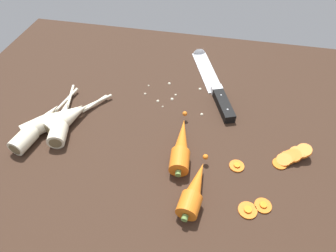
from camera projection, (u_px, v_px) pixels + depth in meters
The scene contains 13 objects.
ground_plane at pixel (170, 130), 74.80cm from camera, with size 120.00×90.00×4.00cm, color #332116.
chefs_knife at pixel (211, 78), 85.35cm from camera, with size 15.86×33.53×4.18cm.
whole_carrot at pixel (181, 146), 65.85cm from camera, with size 5.41×18.96×4.20cm.
whole_carrot_second at pixel (194, 190), 58.03cm from camera, with size 5.76×15.95×4.20cm.
parsnip_front at pixel (54, 119), 71.88cm from camera, with size 16.81×19.76×4.00cm.
parsnip_mid_left at pixel (38, 126), 70.23cm from camera, with size 6.51×24.09×4.00cm.
parsnip_mid_right at pixel (62, 121), 71.43cm from camera, with size 7.67×21.72×4.00cm.
parsnip_back at pixel (69, 118), 72.19cm from camera, with size 10.42×16.83×4.00cm.
carrot_slice_stack at pixel (292, 156), 64.96cm from camera, with size 8.19×6.51×3.57cm.
carrot_slice_stray_near at pixel (237, 165), 64.23cm from camera, with size 3.25×3.25×0.70cm.
carrot_slice_stray_mid at pixel (263, 205), 57.62cm from camera, with size 3.33×3.33×0.70cm.
carrot_slice_stray_far at pixel (248, 210), 56.94cm from camera, with size 3.67×3.67×0.70cm.
mince_crumbs at pixel (175, 95), 80.67cm from camera, with size 16.95×11.55×0.84cm.
Camera 1 is at (10.03, -50.26, 52.49)cm, focal length 31.75 mm.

